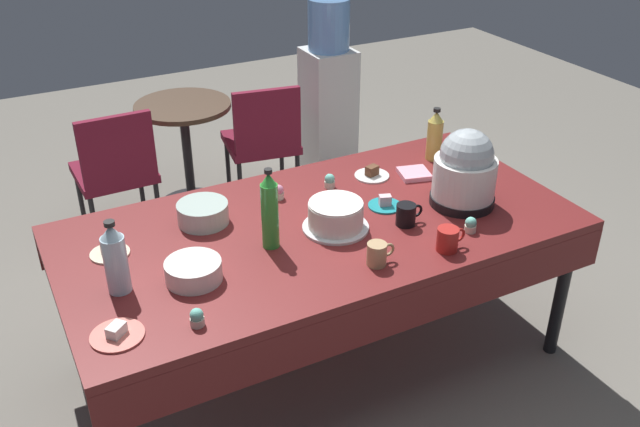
# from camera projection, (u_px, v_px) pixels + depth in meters

# --- Properties ---
(ground) EXTENTS (9.00, 9.00, 0.00)m
(ground) POSITION_uv_depth(u_px,v_px,m) (320.00, 358.00, 3.37)
(ground) COLOR slate
(potluck_table) EXTENTS (2.20, 1.10, 0.75)m
(potluck_table) POSITION_uv_depth(u_px,v_px,m) (320.00, 236.00, 3.03)
(potluck_table) COLOR maroon
(potluck_table) RESTS_ON ground
(frosted_layer_cake) EXTENTS (0.28, 0.28, 0.13)m
(frosted_layer_cake) POSITION_uv_depth(u_px,v_px,m) (336.00, 216.00, 2.93)
(frosted_layer_cake) COLOR silver
(frosted_layer_cake) RESTS_ON potluck_table
(slow_cooker) EXTENTS (0.29, 0.29, 0.36)m
(slow_cooker) POSITION_uv_depth(u_px,v_px,m) (465.00, 170.00, 3.07)
(slow_cooker) COLOR black
(slow_cooker) RESTS_ON potluck_table
(glass_salad_bowl) EXTENTS (0.22, 0.22, 0.09)m
(glass_salad_bowl) POSITION_uv_depth(u_px,v_px,m) (203.00, 213.00, 2.98)
(glass_salad_bowl) COLOR #B2C6BC
(glass_salad_bowl) RESTS_ON potluck_table
(ceramic_snack_bowl) EXTENTS (0.21, 0.21, 0.08)m
(ceramic_snack_bowl) POSITION_uv_depth(u_px,v_px,m) (194.00, 271.00, 2.62)
(ceramic_snack_bowl) COLOR silver
(ceramic_snack_bowl) RESTS_ON potluck_table
(dessert_plate_cream) EXTENTS (0.16, 0.16, 0.06)m
(dessert_plate_cream) POSITION_uv_depth(u_px,v_px,m) (110.00, 251.00, 2.78)
(dessert_plate_cream) COLOR beige
(dessert_plate_cream) RESTS_ON potluck_table
(dessert_plate_teal) EXTENTS (0.15, 0.15, 0.05)m
(dessert_plate_teal) POSITION_uv_depth(u_px,v_px,m) (385.00, 204.00, 3.12)
(dessert_plate_teal) COLOR teal
(dessert_plate_teal) RESTS_ON potluck_table
(dessert_plate_white) EXTENTS (0.17, 0.17, 0.05)m
(dessert_plate_white) POSITION_uv_depth(u_px,v_px,m) (372.00, 174.00, 3.38)
(dessert_plate_white) COLOR white
(dessert_plate_white) RESTS_ON potluck_table
(dessert_plate_coral) EXTENTS (0.18, 0.18, 0.05)m
(dessert_plate_coral) POSITION_uv_depth(u_px,v_px,m) (117.00, 334.00, 2.34)
(dessert_plate_coral) COLOR #E07266
(dessert_plate_coral) RESTS_ON potluck_table
(cupcake_rose) EXTENTS (0.05, 0.05, 0.07)m
(cupcake_rose) POSITION_uv_depth(u_px,v_px,m) (481.00, 175.00, 3.33)
(cupcake_rose) COLOR beige
(cupcake_rose) RESTS_ON potluck_table
(cupcake_mint) EXTENTS (0.05, 0.05, 0.07)m
(cupcake_mint) POSITION_uv_depth(u_px,v_px,m) (197.00, 318.00, 2.38)
(cupcake_mint) COLOR beige
(cupcake_mint) RESTS_ON potluck_table
(cupcake_lemon) EXTENTS (0.05, 0.05, 0.07)m
(cupcake_lemon) POSITION_uv_depth(u_px,v_px,m) (471.00, 225.00, 2.92)
(cupcake_lemon) COLOR beige
(cupcake_lemon) RESTS_ON potluck_table
(cupcake_berry) EXTENTS (0.05, 0.05, 0.07)m
(cupcake_berry) POSITION_uv_depth(u_px,v_px,m) (330.00, 181.00, 3.28)
(cupcake_berry) COLOR beige
(cupcake_berry) RESTS_ON potluck_table
(cupcake_cocoa) EXTENTS (0.05, 0.05, 0.07)m
(cupcake_cocoa) POSITION_uv_depth(u_px,v_px,m) (472.00, 161.00, 3.46)
(cupcake_cocoa) COLOR beige
(cupcake_cocoa) RESTS_ON potluck_table
(cupcake_vanilla) EXTENTS (0.05, 0.05, 0.07)m
(cupcake_vanilla) POSITION_uv_depth(u_px,v_px,m) (278.00, 192.00, 3.18)
(cupcake_vanilla) COLOR beige
(cupcake_vanilla) RESTS_ON potluck_table
(soda_bottle_ginger_ale) EXTENTS (0.08, 0.08, 0.27)m
(soda_bottle_ginger_ale) POSITION_uv_depth(u_px,v_px,m) (435.00, 136.00, 3.51)
(soda_bottle_ginger_ale) COLOR gold
(soda_bottle_ginger_ale) RESTS_ON potluck_table
(soda_bottle_water) EXTENTS (0.09, 0.09, 0.29)m
(soda_bottle_water) POSITION_uv_depth(u_px,v_px,m) (115.00, 259.00, 2.51)
(soda_bottle_water) COLOR silver
(soda_bottle_water) RESTS_ON potluck_table
(soda_bottle_lime_soda) EXTENTS (0.07, 0.07, 0.35)m
(soda_bottle_lime_soda) POSITION_uv_depth(u_px,v_px,m) (270.00, 211.00, 2.76)
(soda_bottle_lime_soda) COLOR green
(soda_bottle_lime_soda) RESTS_ON potluck_table
(coffee_mug_black) EXTENTS (0.13, 0.08, 0.09)m
(coffee_mug_black) POSITION_uv_depth(u_px,v_px,m) (406.00, 214.00, 2.97)
(coffee_mug_black) COLOR black
(coffee_mug_black) RESTS_ON potluck_table
(coffee_mug_red) EXTENTS (0.13, 0.09, 0.10)m
(coffee_mug_red) POSITION_uv_depth(u_px,v_px,m) (448.00, 239.00, 2.79)
(coffee_mug_red) COLOR #B2231E
(coffee_mug_red) RESTS_ON potluck_table
(coffee_mug_tan) EXTENTS (0.12, 0.08, 0.09)m
(coffee_mug_tan) POSITION_uv_depth(u_px,v_px,m) (377.00, 254.00, 2.70)
(coffee_mug_tan) COLOR tan
(coffee_mug_tan) RESTS_ON potluck_table
(paper_napkin_stack) EXTENTS (0.17, 0.17, 0.02)m
(paper_napkin_stack) POSITION_uv_depth(u_px,v_px,m) (414.00, 174.00, 3.39)
(paper_napkin_stack) COLOR pink
(paper_napkin_stack) RESTS_ON potluck_table
(maroon_chair_left) EXTENTS (0.45, 0.45, 0.85)m
(maroon_chair_left) POSITION_uv_depth(u_px,v_px,m) (116.00, 167.00, 4.07)
(maroon_chair_left) COLOR maroon
(maroon_chair_left) RESTS_ON ground
(maroon_chair_right) EXTENTS (0.50, 0.50, 0.85)m
(maroon_chair_right) POSITION_uv_depth(u_px,v_px,m) (263.00, 137.00, 4.45)
(maroon_chair_right) COLOR maroon
(maroon_chair_right) RESTS_ON ground
(round_cafe_table) EXTENTS (0.60, 0.60, 0.72)m
(round_cafe_table) POSITION_uv_depth(u_px,v_px,m) (186.00, 137.00, 4.44)
(round_cafe_table) COLOR #473323
(round_cafe_table) RESTS_ON ground
(water_cooler) EXTENTS (0.32, 0.32, 1.24)m
(water_cooler) POSITION_uv_depth(u_px,v_px,m) (328.00, 94.00, 4.87)
(water_cooler) COLOR silver
(water_cooler) RESTS_ON ground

